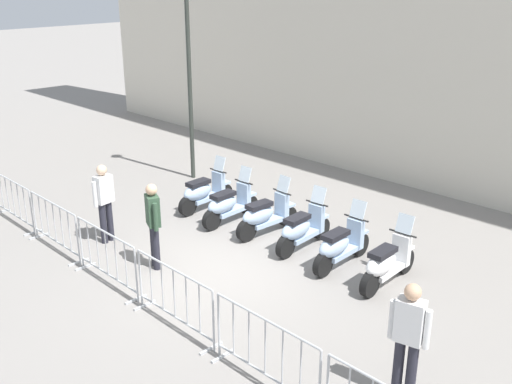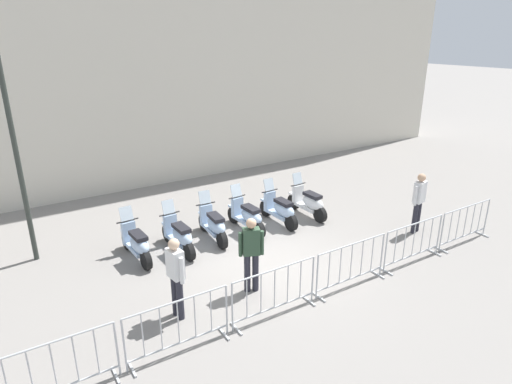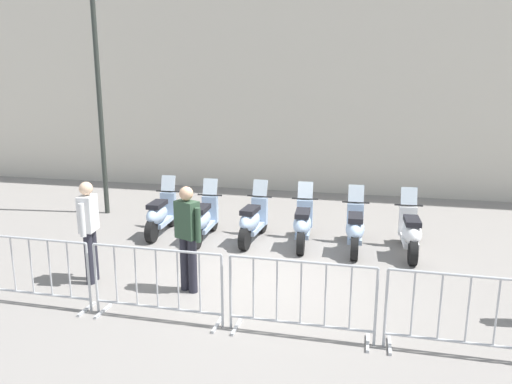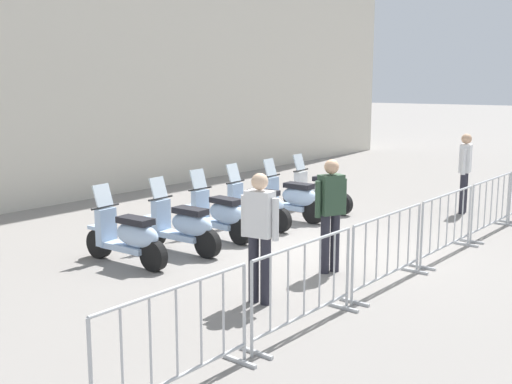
% 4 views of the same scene
% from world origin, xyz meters
% --- Properties ---
extents(ground_plane, '(120.00, 120.00, 0.00)m').
position_xyz_m(ground_plane, '(0.00, 0.00, 0.00)').
color(ground_plane, gray).
extents(motorcycle_0, '(0.58, 1.73, 1.24)m').
position_xyz_m(motorcycle_0, '(-2.29, 2.27, 0.45)').
color(motorcycle_0, black).
rests_on(motorcycle_0, ground).
extents(motorcycle_1, '(0.59, 1.72, 1.24)m').
position_xyz_m(motorcycle_1, '(-1.27, 1.96, 0.45)').
color(motorcycle_1, black).
rests_on(motorcycle_1, ground).
extents(motorcycle_2, '(0.71, 1.71, 1.24)m').
position_xyz_m(motorcycle_2, '(-0.22, 1.92, 0.45)').
color(motorcycle_2, black).
rests_on(motorcycle_2, ground).
extents(motorcycle_3, '(0.57, 1.73, 1.24)m').
position_xyz_m(motorcycle_3, '(0.84, 1.75, 0.45)').
color(motorcycle_3, black).
rests_on(motorcycle_3, ground).
extents(motorcycle_4, '(0.61, 1.72, 1.24)m').
position_xyz_m(motorcycle_4, '(1.86, 1.50, 0.45)').
color(motorcycle_4, black).
rests_on(motorcycle_4, ground).
extents(motorcycle_5, '(0.60, 1.72, 1.24)m').
position_xyz_m(motorcycle_5, '(2.91, 1.32, 0.45)').
color(motorcycle_5, black).
rests_on(motorcycle_5, ground).
extents(barrier_segment_0, '(1.92, 0.73, 1.07)m').
position_xyz_m(barrier_segment_0, '(-5.31, -0.93, 0.52)').
color(barrier_segment_0, '#B2B5B7').
rests_on(barrier_segment_0, ground).
extents(barrier_segment_1, '(1.92, 0.73, 1.07)m').
position_xyz_m(barrier_segment_1, '(-3.31, -1.27, 0.52)').
color(barrier_segment_1, '#B2B5B7').
rests_on(barrier_segment_1, ground).
extents(barrier_segment_2, '(1.92, 0.73, 1.07)m').
position_xyz_m(barrier_segment_2, '(-1.30, -1.61, 0.52)').
color(barrier_segment_2, '#B2B5B7').
rests_on(barrier_segment_2, ground).
extents(barrier_segment_3, '(1.92, 0.73, 1.07)m').
position_xyz_m(barrier_segment_3, '(0.70, -1.94, 0.52)').
color(barrier_segment_3, '#B2B5B7').
rests_on(barrier_segment_3, ground).
extents(barrier_segment_4, '(1.92, 0.73, 1.07)m').
position_xyz_m(barrier_segment_4, '(2.71, -2.28, 0.52)').
color(barrier_segment_4, '#B2B5B7').
rests_on(barrier_segment_4, ground).
extents(barrier_segment_5, '(1.92, 0.73, 1.07)m').
position_xyz_m(barrier_segment_5, '(4.71, -2.62, 0.52)').
color(barrier_segment_5, '#B2B5B7').
rests_on(barrier_segment_5, ground).
extents(street_lamp, '(0.36, 0.36, 5.90)m').
position_xyz_m(street_lamp, '(-4.18, 4.00, 3.55)').
color(street_lamp, '#2D332D').
rests_on(street_lamp, ground).
extents(officer_near_row_end, '(0.55, 0.24, 1.73)m').
position_xyz_m(officer_near_row_end, '(4.36, -1.42, 0.98)').
color(officer_near_row_end, '#23232D').
rests_on(officer_near_row_end, ground).
extents(officer_mid_plaza, '(0.22, 0.55, 1.73)m').
position_xyz_m(officer_mid_plaza, '(-2.77, -0.37, 0.98)').
color(officer_mid_plaza, '#23232D').
rests_on(officer_mid_plaza, ground).
extents(officer_by_barriers, '(0.48, 0.38, 1.73)m').
position_xyz_m(officer_by_barriers, '(-1.06, -0.62, 0.98)').
color(officer_by_barriers, '#23232D').
rests_on(officer_by_barriers, ground).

